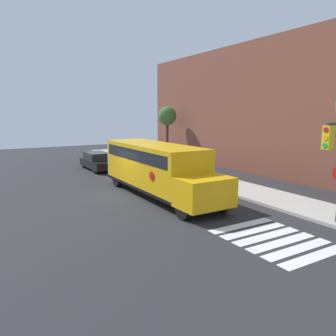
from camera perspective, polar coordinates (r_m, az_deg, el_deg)
ground_plane at (r=19.43m, az=-7.42°, el=-4.46°), size 60.00×60.00×0.00m
sidewalk_strip at (r=22.69m, az=7.83°, el=-2.24°), size 44.00×3.00×0.15m
building_backdrop at (r=26.77m, az=19.21°, el=9.78°), size 32.00×4.00×10.05m
crosswalk_stripes at (r=13.20m, az=17.97°, el=-11.69°), size 4.00×3.20×0.01m
school_bus at (r=18.62m, az=-2.02°, el=0.30°), size 9.88×2.57×2.93m
parked_car at (r=27.92m, az=-12.18°, el=1.18°), size 4.60×1.75×1.44m
tree_far_sidewalk at (r=32.98m, az=-0.14°, el=8.88°), size 1.85×1.85×5.32m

